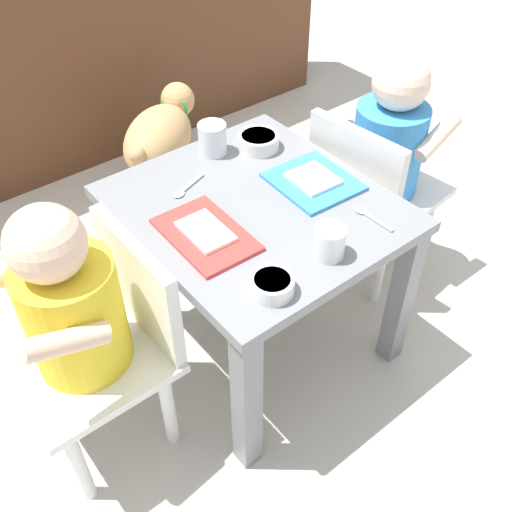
% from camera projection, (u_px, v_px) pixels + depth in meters
% --- Properties ---
extents(ground_plane, '(7.00, 7.00, 0.00)m').
position_uv_depth(ground_plane, '(256.00, 335.00, 1.50)').
color(ground_plane, '#B2ADA3').
extents(kitchen_cabinet_back, '(2.08, 0.30, 0.89)m').
position_uv_depth(kitchen_cabinet_back, '(35.00, 30.00, 1.83)').
color(kitchen_cabinet_back, '#56331E').
rests_on(kitchen_cabinet_back, ground).
extents(dining_table, '(0.50, 0.56, 0.42)m').
position_uv_depth(dining_table, '(256.00, 232.00, 1.26)').
color(dining_table, slate).
rests_on(dining_table, ground).
extents(seated_child_left, '(0.28, 0.28, 0.62)m').
position_uv_depth(seated_child_left, '(80.00, 312.00, 1.04)').
color(seated_child_left, silver).
rests_on(seated_child_left, ground).
extents(seated_child_right, '(0.30, 0.30, 0.62)m').
position_uv_depth(seated_child_right, '(385.00, 150.00, 1.43)').
color(seated_child_right, silver).
rests_on(seated_child_right, ground).
extents(dog, '(0.38, 0.33, 0.30)m').
position_uv_depth(dog, '(161.00, 137.00, 1.83)').
color(dog, tan).
rests_on(dog, ground).
extents(food_tray_left, '(0.14, 0.21, 0.02)m').
position_uv_depth(food_tray_left, '(206.00, 234.00, 1.13)').
color(food_tray_left, red).
rests_on(food_tray_left, dining_table).
extents(food_tray_right, '(0.17, 0.19, 0.02)m').
position_uv_depth(food_tray_right, '(313.00, 181.00, 1.26)').
color(food_tray_right, '#388CD8').
rests_on(food_tray_right, dining_table).
extents(water_cup_left, '(0.06, 0.06, 0.06)m').
position_uv_depth(water_cup_left, '(329.00, 244.00, 1.08)').
color(water_cup_left, white).
rests_on(water_cup_left, dining_table).
extents(water_cup_right, '(0.06, 0.06, 0.07)m').
position_uv_depth(water_cup_right, '(212.00, 140.00, 1.33)').
color(water_cup_right, white).
rests_on(water_cup_right, dining_table).
extents(cereal_bowl_left_side, '(0.10, 0.10, 0.03)m').
position_uv_depth(cereal_bowl_left_side, '(258.00, 141.00, 1.36)').
color(cereal_bowl_left_side, white).
rests_on(cereal_bowl_left_side, dining_table).
extents(veggie_bowl_far, '(0.08, 0.08, 0.03)m').
position_uv_depth(veggie_bowl_far, '(272.00, 285.00, 1.01)').
color(veggie_bowl_far, white).
rests_on(veggie_bowl_far, dining_table).
extents(spoon_by_left_tray, '(0.02, 0.10, 0.01)m').
position_uv_depth(spoon_by_left_tray, '(369.00, 216.00, 1.18)').
color(spoon_by_left_tray, silver).
rests_on(spoon_by_left_tray, dining_table).
extents(spoon_by_right_tray, '(0.10, 0.05, 0.01)m').
position_uv_depth(spoon_by_right_tray, '(186.00, 188.00, 1.25)').
color(spoon_by_right_tray, silver).
rests_on(spoon_by_right_tray, dining_table).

